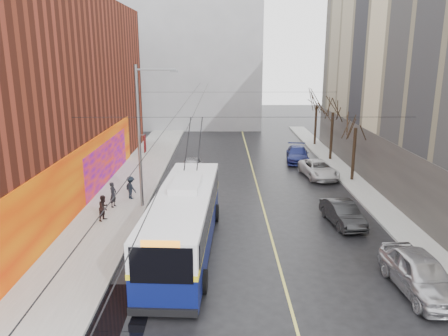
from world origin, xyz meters
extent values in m
plane|color=black|center=(0.00, 0.00, 0.00)|extent=(140.00, 140.00, 0.00)
cube|color=gray|center=(-8.00, 12.00, 0.07)|extent=(4.00, 60.00, 0.15)
cube|color=gray|center=(9.00, 12.00, 0.07)|extent=(2.00, 60.00, 0.15)
cube|color=#BFB74C|center=(1.50, 14.00, 0.00)|extent=(0.12, 50.00, 0.01)
cube|color=#581E11|center=(-16.00, 14.00, 7.00)|extent=(12.00, 36.00, 14.00)
cube|color=orange|center=(-9.96, 10.00, 2.00)|extent=(0.08, 28.00, 4.00)
cube|color=#6905A4|center=(-9.92, 16.00, 1.60)|extent=(0.06, 12.00, 3.20)
cube|color=#4C4742|center=(9.97, 14.00, 2.00)|extent=(0.06, 36.00, 4.00)
cube|color=gray|center=(-6.00, 45.00, 9.00)|extent=(20.00, 12.00, 18.00)
cylinder|color=slate|center=(-6.30, 10.00, 4.50)|extent=(0.20, 0.20, 9.00)
cube|color=#500B0D|center=(-5.95, 10.00, 4.20)|extent=(0.04, 0.60, 1.10)
cylinder|color=slate|center=(-5.10, 10.00, 8.70)|extent=(2.40, 0.10, 0.10)
cube|color=slate|center=(-4.00, 10.00, 8.60)|extent=(0.50, 0.22, 0.12)
cylinder|color=black|center=(-3.80, 15.00, 6.20)|extent=(0.02, 60.00, 0.02)
cylinder|color=black|center=(-2.80, 15.00, 6.20)|extent=(0.02, 60.00, 0.02)
cylinder|color=black|center=(0.00, 6.00, 6.40)|extent=(18.00, 0.02, 0.02)
cylinder|color=black|center=(0.00, 22.00, 6.40)|extent=(18.00, 0.02, 0.02)
cylinder|color=black|center=(9.00, 16.00, 2.10)|extent=(0.24, 0.24, 4.20)
cylinder|color=black|center=(9.00, 23.00, 2.24)|extent=(0.24, 0.24, 4.48)
cylinder|color=black|center=(9.00, 30.00, 2.18)|extent=(0.24, 0.24, 4.37)
cube|color=black|center=(-5.16, -1.63, 0.00)|extent=(2.41, 3.69, 0.01)
ellipsoid|color=slate|center=(-3.72, 9.97, 6.79)|extent=(0.44, 0.20, 0.12)
ellipsoid|color=slate|center=(-0.04, 10.78, 7.15)|extent=(0.44, 0.20, 0.12)
ellipsoid|color=slate|center=(-4.51, 11.84, 5.68)|extent=(0.44, 0.20, 0.12)
cube|color=#091046|center=(-3.04, 3.64, 0.96)|extent=(3.26, 12.22, 1.51)
cube|color=silver|center=(-3.04, 3.64, 2.37)|extent=(3.26, 12.22, 1.31)
cube|color=yellow|center=(-3.04, 3.64, 1.71)|extent=(3.31, 12.26, 0.22)
cube|color=black|center=(-3.36, -2.41, 2.22)|extent=(2.32, 0.16, 1.41)
cube|color=black|center=(-2.72, 9.69, 2.22)|extent=(2.32, 0.16, 1.21)
cube|color=black|center=(-4.37, 3.71, 2.27)|extent=(0.63, 11.08, 1.01)
cube|color=black|center=(-1.71, 3.57, 2.27)|extent=(0.63, 11.08, 1.01)
cube|color=silver|center=(-2.99, 4.65, 3.18)|extent=(1.57, 3.10, 0.30)
cube|color=black|center=(-3.36, -2.45, 0.35)|extent=(2.62, 0.26, 0.30)
cylinder|color=black|center=(-4.56, -0.32, 0.50)|extent=(0.36, 1.02, 1.01)
cylinder|color=black|center=(-1.95, -0.46, 0.50)|extent=(0.36, 1.02, 1.01)
cylinder|color=black|center=(-4.13, 7.74, 0.50)|extent=(0.36, 1.02, 1.01)
cylinder|color=black|center=(-1.52, 7.60, 0.50)|extent=(0.36, 1.02, 1.01)
cylinder|color=black|center=(-3.15, 8.19, 4.64)|extent=(0.25, 3.50, 2.48)
cylinder|color=black|center=(-2.44, 8.15, 4.64)|extent=(0.25, 3.50, 2.48)
imported|color=#AAA9AE|center=(7.00, -0.43, 0.82)|extent=(2.25, 4.94, 1.65)
imported|color=black|center=(5.83, 7.07, 0.66)|extent=(1.93, 4.18, 1.33)
imported|color=silver|center=(6.62, 17.16, 0.67)|extent=(2.79, 5.05, 1.34)
imported|color=navy|center=(5.83, 22.48, 0.70)|extent=(2.53, 5.03, 1.40)
imported|color=#9A9A9E|center=(-3.66, 17.75, 0.72)|extent=(1.82, 4.25, 1.43)
imported|color=black|center=(-8.07, 9.74, 0.96)|extent=(0.53, 0.67, 1.62)
imported|color=black|center=(-8.05, 7.40, 0.91)|extent=(0.83, 0.91, 1.53)
imported|color=black|center=(-7.27, 11.35, 0.93)|extent=(1.13, 1.11, 1.56)
camera|label=1|loc=(-1.20, -16.67, 9.53)|focal=35.00mm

